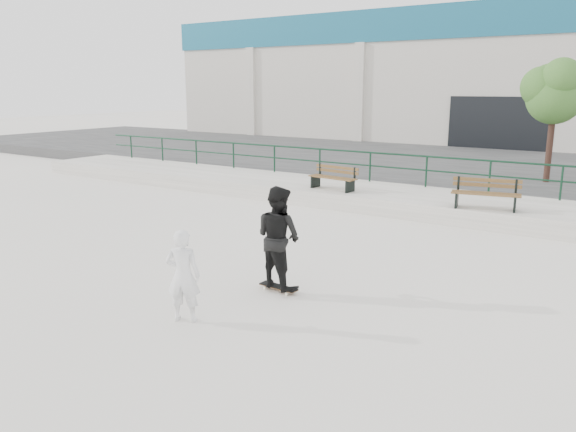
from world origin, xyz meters
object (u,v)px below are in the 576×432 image
Objects in this scene: tree at (557,90)px; skateboard at (279,287)px; bench_right at (486,194)px; seated_skater at (183,276)px; bench_left at (334,178)px; standing_skater at (278,237)px.

tree reaches higher than skateboard.
tree reaches higher than bench_right.
tree reaches higher than seated_skater.
standing_skater is (2.93, -7.38, 0.16)m from bench_left.
seated_skater is at bearing -67.89° from bench_left.
bench_right is at bearing -93.84° from standing_skater.
standing_skater is at bearing -101.08° from tree.
standing_skater reaches higher than seated_skater.
bench_right is 9.34m from seated_skater.
seated_skater is (-3.00, -14.68, -2.82)m from tree.
standing_skater is at bearing -130.51° from seated_skater.
bench_left is 7.98m from skateboard.
standing_skater is (0.00, 0.00, 0.96)m from skateboard.
bench_right is 6.28m from tree.
seated_skater is at bearing 86.43° from standing_skater.
bench_left is at bearing -57.46° from standing_skater.
tree is (5.42, 5.35, 2.71)m from bench_left.
seated_skater is at bearing -101.53° from tree.
tree is 13.44m from skateboard.
seated_skater is at bearing -116.66° from bench_right.
bench_right is 2.31× the size of skateboard.
standing_skater reaches higher than bench_left.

